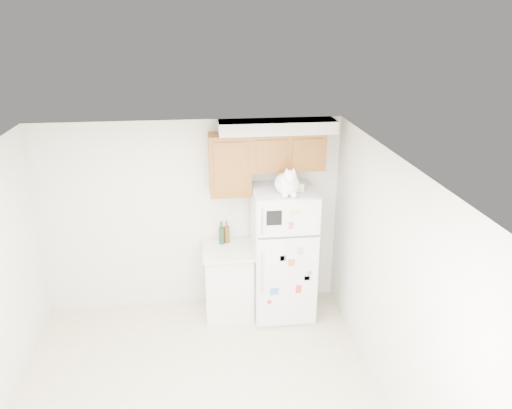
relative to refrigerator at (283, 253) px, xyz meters
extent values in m
cube|color=beige|center=(-1.14, -1.61, -0.86)|extent=(3.80, 4.00, 0.01)
cube|color=silver|center=(-1.14, 0.39, 0.40)|extent=(3.80, 0.04, 2.50)
cube|color=silver|center=(0.76, -1.61, 0.40)|extent=(0.04, 4.00, 2.50)
cube|color=white|center=(-1.14, -1.61, 1.65)|extent=(3.80, 4.00, 0.04)
cube|color=brown|center=(0.06, 0.22, 1.27)|extent=(0.90, 0.33, 0.45)
cube|color=brown|center=(-0.64, 0.22, 1.12)|extent=(0.50, 0.33, 0.75)
cube|color=silver|center=(-0.06, 0.23, 1.57)|extent=(1.40, 0.37, 0.15)
cube|color=silver|center=(0.00, 0.01, 0.00)|extent=(0.76, 0.72, 1.70)
cube|color=silver|center=(0.00, -0.36, 0.62)|extent=(0.74, 0.03, 0.44)
cube|color=silver|center=(0.00, -0.36, -0.22)|extent=(0.74, 0.03, 1.19)
cube|color=#59595B|center=(0.00, -0.36, 0.40)|extent=(0.74, 0.03, 0.02)
cylinder|color=silver|center=(-0.32, -0.39, 0.62)|extent=(0.02, 0.02, 0.32)
cylinder|color=silver|center=(-0.32, -0.39, -0.05)|extent=(0.02, 0.02, 0.55)
cube|color=black|center=(-0.18, -0.38, 0.65)|extent=(0.18, 0.00, 0.18)
cube|color=white|center=(-0.16, -0.38, 0.20)|extent=(0.22, 0.00, 0.28)
cube|color=silver|center=(0.21, -0.38, -0.03)|extent=(0.06, 0.00, 0.11)
cube|color=white|center=(0.29, -0.38, 0.55)|extent=(0.07, 0.00, 0.08)
cube|color=teal|center=(-0.16, -0.38, -0.32)|extent=(0.10, 0.00, 0.09)
cube|color=#BE613B|center=(0.04, -0.38, 0.06)|extent=(0.08, 0.00, 0.09)
cube|color=#4C4C51|center=(-0.07, -0.38, 0.13)|extent=(0.08, 0.00, 0.07)
cube|color=#BB86BA|center=(0.14, -0.38, 0.21)|extent=(0.07, 0.00, 0.10)
cube|color=#C24D71|center=(0.02, -0.38, 0.55)|extent=(0.06, 0.00, 0.09)
cube|color=#454549|center=(0.24, -0.38, -0.16)|extent=(0.08, 0.00, 0.06)
cube|color=#BA382E|center=(0.13, -0.38, -0.31)|extent=(0.07, 0.00, 0.11)
cube|color=#ECBC53|center=(0.05, -0.38, 0.71)|extent=(0.11, 0.00, 0.05)
cube|color=#449772|center=(0.27, -0.38, -0.09)|extent=(0.06, 0.00, 0.05)
cube|color=red|center=(-0.22, -0.38, -0.47)|extent=(0.05, 0.00, 0.05)
cube|color=#CA51A4|center=(0.23, -0.38, -0.16)|extent=(0.06, 0.00, 0.06)
cube|color=white|center=(-0.69, 0.07, -0.41)|extent=(0.60, 0.60, 0.88)
cube|color=white|center=(-0.69, 0.05, 0.05)|extent=(0.64, 0.64, 0.04)
ellipsoid|color=white|center=(0.01, -0.12, 0.97)|extent=(0.29, 0.40, 0.25)
ellipsoid|color=white|center=(0.01, -0.23, 1.02)|extent=(0.21, 0.17, 0.24)
sphere|color=white|center=(0.01, -0.29, 1.11)|extent=(0.15, 0.15, 0.15)
cone|color=white|center=(-0.03, -0.29, 1.19)|extent=(0.05, 0.05, 0.06)
cone|color=white|center=(0.05, -0.29, 1.19)|extent=(0.05, 0.05, 0.06)
cone|color=#D88C8C|center=(-0.03, -0.30, 1.18)|extent=(0.03, 0.03, 0.03)
cone|color=#D88C8C|center=(0.05, -0.30, 1.18)|extent=(0.03, 0.03, 0.03)
sphere|color=white|center=(0.01, -0.36, 1.09)|extent=(0.06, 0.06, 0.06)
sphere|color=white|center=(-0.04, -0.28, 0.89)|extent=(0.08, 0.08, 0.08)
sphere|color=white|center=(0.06, -0.28, 0.89)|extent=(0.08, 0.08, 0.08)
cylinder|color=white|center=(0.13, 0.02, 0.89)|extent=(0.18, 0.25, 0.08)
cube|color=white|center=(0.09, 0.10, 0.90)|extent=(0.22, 0.19, 0.10)
cube|color=white|center=(0.16, -0.03, 0.89)|extent=(0.17, 0.13, 0.09)
camera|label=1|loc=(-1.02, -5.57, 2.84)|focal=35.00mm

